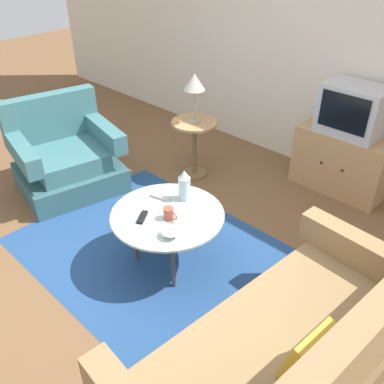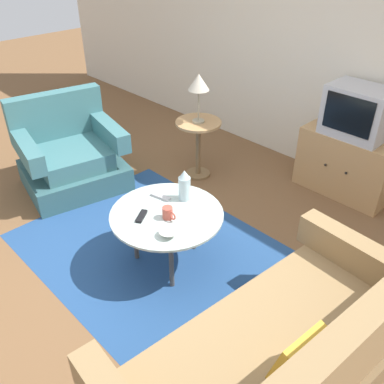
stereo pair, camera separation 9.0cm
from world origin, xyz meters
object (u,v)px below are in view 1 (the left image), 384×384
at_px(bowl, 171,234).
at_px(television, 353,110).
at_px(tv_remote_silver, 160,197).
at_px(tv_stand, 341,162).
at_px(vase, 184,186).
at_px(side_table, 194,137).
at_px(table_lamp, 194,84).
at_px(armchair, 66,159).
at_px(couch, 282,361).
at_px(tv_remote_dark, 142,217).
at_px(mug, 169,213).
at_px(coffee_table, 168,218).

bearing_deg(bowl, television, 84.08).
relative_size(bowl, tv_remote_silver, 0.78).
height_order(tv_stand, vase, vase).
xyz_separation_m(side_table, table_lamp, (0.01, -0.01, 0.56)).
relative_size(armchair, couch, 0.58).
height_order(table_lamp, tv_remote_dark, table_lamp).
bearing_deg(television, tv_stand, -90.00).
bearing_deg(mug, tv_stand, 79.25).
height_order(coffee_table, side_table, side_table).
distance_m(table_lamp, tv_remote_dark, 1.55).
distance_m(mug, tv_remote_dark, 0.20).
distance_m(tv_stand, vase, 1.79).
height_order(table_lamp, vase, table_lamp).
distance_m(television, mug, 2.02).
bearing_deg(couch, tv_remote_silver, 78.20).
xyz_separation_m(armchair, bowl, (1.78, -0.26, 0.20)).
bearing_deg(side_table, coffee_table, -54.69).
bearing_deg(tv_stand, coffee_table, -102.42).
xyz_separation_m(coffee_table, side_table, (-0.80, 1.13, -0.00)).
bearing_deg(armchair, mug, 97.52).
relative_size(coffee_table, mug, 6.79).
height_order(armchair, tv_remote_dark, armchair).
distance_m(armchair, mug, 1.64).
bearing_deg(coffee_table, table_lamp, 125.25).
distance_m(mug, tv_remote_silver, 0.28).
distance_m(side_table, tv_remote_dark, 1.47).
distance_m(couch, tv_remote_silver, 1.49).
relative_size(armchair, tv_remote_silver, 6.32).
bearing_deg(tv_remote_silver, vase, -152.00).
xyz_separation_m(coffee_table, bowl, (0.21, -0.16, 0.06)).
bearing_deg(tv_stand, side_table, -146.86).
xyz_separation_m(mug, bowl, (0.16, -0.13, -0.02)).
bearing_deg(television, tv_remote_dark, -103.81).
relative_size(tv_remote_dark, tv_remote_silver, 0.86).
distance_m(couch, mug, 1.24).
height_order(coffee_table, mug, mug).
distance_m(armchair, tv_stand, 2.70).
xyz_separation_m(armchair, coffee_table, (1.57, -0.10, 0.14)).
xyz_separation_m(armchair, tv_remote_dark, (1.48, -0.26, 0.18)).
distance_m(side_table, bowl, 1.64).
distance_m(side_table, vase, 1.19).
relative_size(vase, mug, 2.04).
bearing_deg(bowl, vase, 123.17).
distance_m(vase, tv_remote_silver, 0.22).
bearing_deg(couch, tv_remote_dark, 88.03).
bearing_deg(vase, tv_remote_dark, -96.27).
bearing_deg(table_lamp, couch, -35.39).
distance_m(table_lamp, mug, 1.50).
relative_size(coffee_table, side_table, 1.38).
height_order(bowl, tv_remote_dark, bowl).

